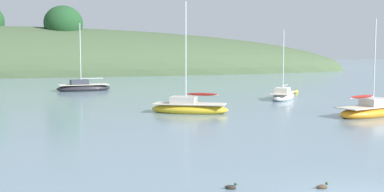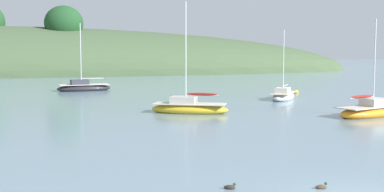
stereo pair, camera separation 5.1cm
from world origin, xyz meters
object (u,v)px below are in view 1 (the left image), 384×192
sailboat_navy_dinghy (83,87)px  duck_trailing (322,187)px  sailboat_blue_center (371,111)px  sailboat_white_near (283,96)px  duck_lone_right (231,187)px  mooring_buoy_inner (296,92)px  sailboat_teal_outer (189,108)px

sailboat_navy_dinghy → duck_trailing: bearing=-81.3°
sailboat_blue_center → sailboat_navy_dinghy: sailboat_navy_dinghy is taller
sailboat_navy_dinghy → sailboat_white_near: bearing=-39.2°
sailboat_white_near → duck_lone_right: size_ratio=14.95×
mooring_buoy_inner → duck_lone_right: bearing=-119.0°
duck_lone_right → mooring_buoy_inner: bearing=61.0°
mooring_buoy_inner → duck_trailing: 34.71m
sailboat_blue_center → duck_trailing: size_ratio=15.05×
duck_trailing → duck_lone_right: same height
sailboat_blue_center → mooring_buoy_inner: 17.42m
sailboat_teal_outer → mooring_buoy_inner: sailboat_teal_outer is taller
sailboat_blue_center → mooring_buoy_inner: (3.08, 17.14, -0.22)m
sailboat_teal_outer → duck_lone_right: bearing=-99.7°
sailboat_teal_outer → mooring_buoy_inner: size_ratio=14.19×
duck_trailing → sailboat_white_near: bearing=68.0°
duck_trailing → sailboat_blue_center: bearing=51.8°
sailboat_white_near → mooring_buoy_inner: bearing=55.0°
sailboat_blue_center → duck_lone_right: size_ratio=15.60×
sailboat_navy_dinghy → sailboat_blue_center: bearing=-55.2°
sailboat_white_near → duck_trailing: 28.00m
sailboat_blue_center → mooring_buoy_inner: sailboat_blue_center is taller
sailboat_navy_dinghy → mooring_buoy_inner: bearing=-21.1°
sailboat_teal_outer → sailboat_blue_center: 11.82m
sailboat_navy_dinghy → duck_lone_right: size_ratio=17.64×
sailboat_navy_dinghy → mooring_buoy_inner: sailboat_navy_dinghy is taller
sailboat_teal_outer → duck_lone_right: size_ratio=18.63×
sailboat_navy_dinghy → duck_trailing: (6.05, -39.45, -0.30)m
sailboat_white_near → mooring_buoy_inner: sailboat_white_near is taller
sailboat_teal_outer → sailboat_navy_dinghy: 21.56m
sailboat_white_near → sailboat_teal_outer: size_ratio=0.80×
sailboat_teal_outer → sailboat_navy_dinghy: bearing=107.4°
mooring_buoy_inner → duck_lone_right: size_ratio=1.31×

